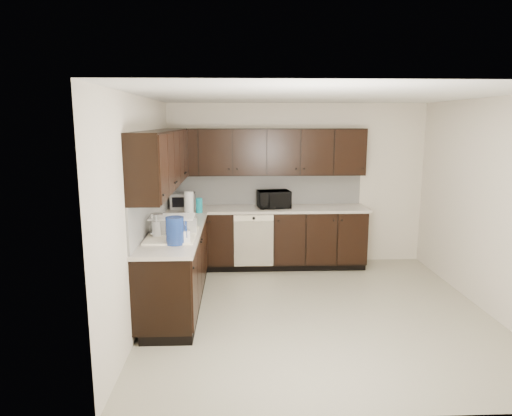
{
  "coord_description": "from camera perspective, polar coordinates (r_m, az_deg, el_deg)",
  "views": [
    {
      "loc": [
        -0.94,
        -5.08,
        2.22
      ],
      "look_at": [
        -0.7,
        0.6,
        1.14
      ],
      "focal_mm": 32.0,
      "sensor_mm": 36.0,
      "label": 1
    }
  ],
  "objects": [
    {
      "name": "floor",
      "position": [
        5.62,
        7.59,
        -12.62
      ],
      "size": [
        4.0,
        4.0,
        0.0
      ],
      "primitive_type": "plane",
      "color": "#ABA68E",
      "rests_on": "ground"
    },
    {
      "name": "ceiling",
      "position": [
        5.17,
        8.29,
        13.73
      ],
      "size": [
        4.0,
        4.0,
        0.0
      ],
      "primitive_type": "plane",
      "rotation": [
        3.14,
        0.0,
        0.0
      ],
      "color": "white",
      "rests_on": "wall_back"
    },
    {
      "name": "wall_back",
      "position": [
        7.2,
        5.11,
        2.97
      ],
      "size": [
        4.0,
        0.02,
        2.5
      ],
      "primitive_type": "cube",
      "color": "beige",
      "rests_on": "floor"
    },
    {
      "name": "wall_left",
      "position": [
        5.28,
        -13.97,
        -0.18
      ],
      "size": [
        0.02,
        4.0,
        2.5
      ],
      "primitive_type": "cube",
      "color": "beige",
      "rests_on": "floor"
    },
    {
      "name": "wall_right",
      "position": [
        5.95,
        27.25,
        0.14
      ],
      "size": [
        0.02,
        4.0,
        2.5
      ],
      "primitive_type": "cube",
      "color": "beige",
      "rests_on": "floor"
    },
    {
      "name": "wall_front",
      "position": [
        3.36,
        14.0,
        -6.4
      ],
      "size": [
        4.0,
        0.02,
        2.5
      ],
      "primitive_type": "cube",
      "color": "beige",
      "rests_on": "floor"
    },
    {
      "name": "lower_cabinets",
      "position": [
        6.45,
        -2.93,
        -5.54
      ],
      "size": [
        3.0,
        2.8,
        0.9
      ],
      "color": "black",
      "rests_on": "floor"
    },
    {
      "name": "countertop",
      "position": [
        6.32,
        -2.99,
        -1.14
      ],
      "size": [
        3.03,
        2.83,
        0.04
      ],
      "color": "#BCB2A3",
      "rests_on": "lower_cabinets"
    },
    {
      "name": "backsplash",
      "position": [
        6.49,
        -4.85,
        1.48
      ],
      "size": [
        3.0,
        2.8,
        0.48
      ],
      "color": "silver",
      "rests_on": "countertop"
    },
    {
      "name": "upper_cabinets",
      "position": [
        6.3,
        -3.92,
        6.62
      ],
      "size": [
        3.0,
        2.8,
        0.7
      ],
      "color": "black",
      "rests_on": "wall_back"
    },
    {
      "name": "dishwasher",
      "position": [
        6.7,
        -0.29,
        -3.71
      ],
      "size": [
        0.58,
        0.04,
        0.78
      ],
      "color": "#F8EBCB",
      "rests_on": "lower_cabinets"
    },
    {
      "name": "sink",
      "position": [
        5.29,
        -10.42,
        -4.1
      ],
      "size": [
        0.54,
        0.82,
        0.42
      ],
      "color": "#F8EBCB",
      "rests_on": "countertop"
    },
    {
      "name": "microwave",
      "position": [
        6.86,
        2.24,
        1.1
      ],
      "size": [
        0.51,
        0.39,
        0.26
      ],
      "primitive_type": "imported",
      "rotation": [
        0.0,
        0.0,
        0.15
      ],
      "color": "black",
      "rests_on": "countertop"
    },
    {
      "name": "soap_bottle_a",
      "position": [
        4.92,
        -8.88,
        -3.2
      ],
      "size": [
        0.12,
        0.12,
        0.21
      ],
      "primitive_type": "imported",
      "rotation": [
        0.0,
        0.0,
        0.31
      ],
      "color": "gray",
      "rests_on": "countertop"
    },
    {
      "name": "soap_bottle_b",
      "position": [
        5.22,
        -12.34,
        -2.25
      ],
      "size": [
        0.1,
        0.1,
        0.26
      ],
      "primitive_type": "imported",
      "rotation": [
        0.0,
        0.0,
        -0.04
      ],
      "color": "gray",
      "rests_on": "countertop"
    },
    {
      "name": "toaster_oven",
      "position": [
        6.92,
        -9.11,
        0.91
      ],
      "size": [
        0.36,
        0.27,
        0.23
      ],
      "primitive_type": "cube",
      "rotation": [
        0.0,
        0.0,
        0.01
      ],
      "color": "#B7B7B9",
      "rests_on": "countertop"
    },
    {
      "name": "storage_bin",
      "position": [
        5.42,
        -10.4,
        -2.07
      ],
      "size": [
        0.58,
        0.5,
        0.19
      ],
      "primitive_type": "cube",
      "rotation": [
        0.0,
        0.0,
        0.34
      ],
      "color": "white",
      "rests_on": "countertop"
    },
    {
      "name": "blue_pitcher",
      "position": [
        4.9,
        -10.09,
        -2.81
      ],
      "size": [
        0.24,
        0.24,
        0.29
      ],
      "primitive_type": "cylinder",
      "rotation": [
        0.0,
        0.0,
        -0.27
      ],
      "color": "navy",
      "rests_on": "countertop"
    },
    {
      "name": "teal_tumbler",
      "position": [
        6.56,
        -7.12,
        0.34
      ],
      "size": [
        0.12,
        0.12,
        0.21
      ],
      "primitive_type": "cylinder",
      "rotation": [
        0.0,
        0.0,
        -0.3
      ],
      "color": "#0E8A9C",
      "rests_on": "countertop"
    },
    {
      "name": "paper_towel_roll",
      "position": [
        6.56,
        -8.4,
        0.73
      ],
      "size": [
        0.15,
        0.15,
        0.3
      ],
      "primitive_type": "cylinder",
      "rotation": [
        0.0,
        0.0,
        0.08
      ],
      "color": "white",
      "rests_on": "countertop"
    }
  ]
}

